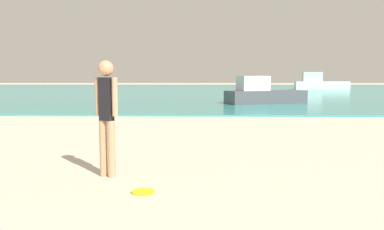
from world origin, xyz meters
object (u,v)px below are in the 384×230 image
boat_far (319,84)px  person_standing (107,111)px  frisbee (143,192)px  boat_near (263,94)px

boat_far → person_standing: bearing=-105.3°
frisbee → boat_far: 41.75m
boat_near → boat_far: bearing=46.0°
frisbee → person_standing: bearing=129.3°
person_standing → boat_near: size_ratio=0.37×
person_standing → frisbee: bearing=-25.5°
person_standing → boat_far: bearing=94.1°
person_standing → boat_far: size_ratio=0.28×
frisbee → boat_near: size_ratio=0.06×
person_standing → frisbee: size_ratio=5.82×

